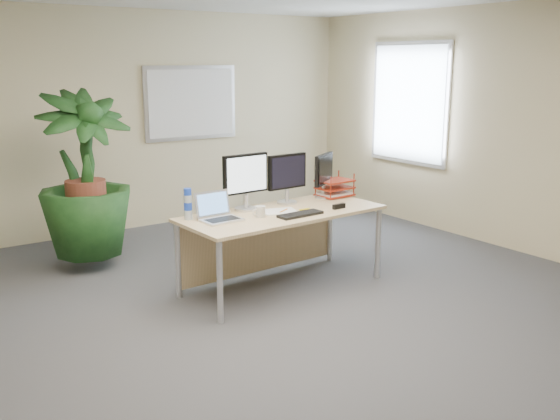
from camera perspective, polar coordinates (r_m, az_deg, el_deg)
floor at (r=4.72m, az=1.51°, el=-12.68°), size 8.00×8.00×0.00m
back_wall at (r=7.86m, az=-16.09°, el=7.62°), size 7.00×0.04×2.70m
whiteboard at (r=8.27m, az=-8.13°, el=9.67°), size 1.30×0.04×0.95m
window at (r=8.28m, az=11.71°, el=9.53°), size 0.04×1.30×1.55m
desk at (r=5.83m, az=-0.40°, el=-1.44°), size 1.94×0.89×0.73m
floor_plant at (r=6.57m, az=-17.30°, el=1.19°), size 0.95×0.95×1.50m
monitor_left at (r=5.73m, az=-3.16°, el=2.92°), size 0.47×0.21×0.52m
monitor_right at (r=6.00m, az=0.66°, el=3.19°), size 0.43×0.20×0.48m
monitor_dark at (r=6.27m, az=4.04°, el=3.42°), size 0.36×0.23×0.44m
laptop at (r=5.44m, az=-5.70°, el=-0.28°), size 0.35×0.31×0.24m
keyboard at (r=5.57m, az=1.87°, el=-0.40°), size 0.44×0.16×0.02m
coffee_mug at (r=5.51m, az=-1.83°, el=-0.15°), size 0.13×0.09×0.10m
spiral_notebook at (r=5.69m, az=-0.04°, el=-0.14°), size 0.36×0.31×0.01m
orange_pen at (r=5.68m, az=0.33°, el=-0.05°), size 0.13×0.08×0.01m
yellow_highlighter at (r=5.78m, az=2.25°, el=0.07°), size 0.11×0.02×0.01m
water_bottle at (r=5.46m, az=-8.42°, el=0.48°), size 0.07×0.07×0.28m
letter_tray at (r=6.37m, az=5.02°, el=1.91°), size 0.36×0.28×0.16m
stapler at (r=5.85m, az=5.41°, el=0.34°), size 0.14×0.04×0.05m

